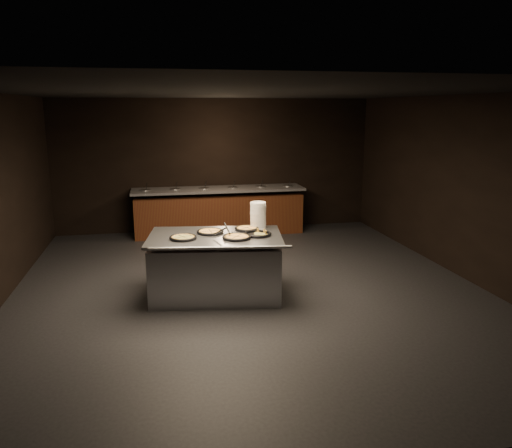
{
  "coord_description": "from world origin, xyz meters",
  "views": [
    {
      "loc": [
        -1.31,
        -7.05,
        2.67
      ],
      "look_at": [
        0.17,
        0.3,
        0.94
      ],
      "focal_mm": 35.0,
      "sensor_mm": 36.0,
      "label": 1
    }
  ],
  "objects_px": {
    "pan_veggie_whole": "(183,238)",
    "plate_stack": "(258,215)",
    "serving_counter": "(216,267)",
    "pan_cheese_whole": "(210,232)"
  },
  "relations": [
    {
      "from": "serving_counter",
      "to": "pan_veggie_whole",
      "type": "distance_m",
      "value": 0.68
    },
    {
      "from": "serving_counter",
      "to": "pan_cheese_whole",
      "type": "relative_size",
      "value": 5.18
    },
    {
      "from": "pan_veggie_whole",
      "to": "serving_counter",
      "type": "bearing_deg",
      "value": 12.52
    },
    {
      "from": "serving_counter",
      "to": "pan_veggie_whole",
      "type": "xyz_separation_m",
      "value": [
        -0.46,
        -0.1,
        0.49
      ]
    },
    {
      "from": "pan_veggie_whole",
      "to": "pan_cheese_whole",
      "type": "xyz_separation_m",
      "value": [
        0.41,
        0.26,
        0.0
      ]
    },
    {
      "from": "pan_veggie_whole",
      "to": "plate_stack",
      "type": "bearing_deg",
      "value": 22.22
    },
    {
      "from": "plate_stack",
      "to": "pan_veggie_whole",
      "type": "bearing_deg",
      "value": -157.78
    },
    {
      "from": "plate_stack",
      "to": "pan_cheese_whole",
      "type": "height_order",
      "value": "plate_stack"
    },
    {
      "from": "pan_veggie_whole",
      "to": "pan_cheese_whole",
      "type": "height_order",
      "value": "same"
    },
    {
      "from": "serving_counter",
      "to": "pan_veggie_whole",
      "type": "height_order",
      "value": "pan_veggie_whole"
    }
  ]
}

